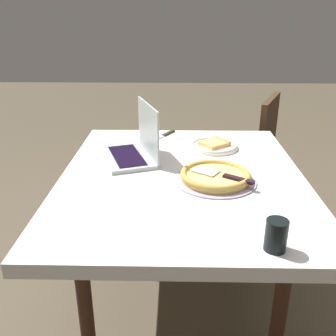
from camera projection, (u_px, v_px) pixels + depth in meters
name	position (u px, v px, depth m)	size (l,w,h in m)	color
ground_plane	(180.00, 307.00, 1.89)	(12.00, 12.00, 0.00)	#4C4232
dining_table	(182.00, 189.00, 1.63)	(1.24, 1.01, 0.72)	silver
laptop	(135.00, 147.00, 1.75)	(0.37, 0.30, 0.25)	#ACB8B3
pizza_plate	(214.00, 145.00, 1.90)	(0.24, 0.24, 0.04)	white
pizza_tray	(215.00, 176.00, 1.54)	(0.33, 0.33, 0.04)	#A197AE
table_knife	(164.00, 136.00, 2.08)	(0.22, 0.15, 0.01)	#B0B5C2
drink_cup	(276.00, 235.00, 1.09)	(0.06, 0.06, 0.10)	black
chair_near	(247.00, 147.00, 2.57)	(0.58, 0.58, 0.84)	#3A2918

